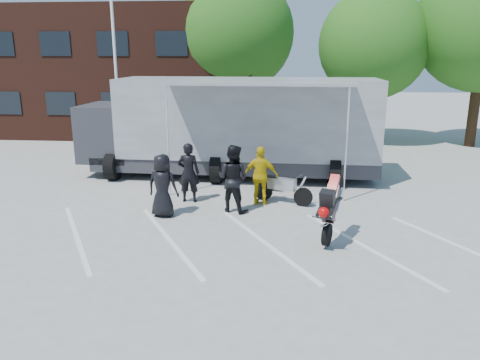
% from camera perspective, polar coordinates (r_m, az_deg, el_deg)
% --- Properties ---
extents(ground, '(100.00, 100.00, 0.00)m').
position_cam_1_polar(ground, '(10.70, 1.77, -9.67)').
color(ground, '#A9A9A3').
rests_on(ground, ground).
extents(parking_bay_lines, '(18.09, 13.33, 0.01)m').
position_cam_1_polar(parking_bay_lines, '(11.61, 2.07, -7.59)').
color(parking_bay_lines, white).
rests_on(parking_bay_lines, ground).
extents(office_building, '(18.00, 8.00, 7.00)m').
position_cam_1_polar(office_building, '(29.66, -16.07, 12.60)').
color(office_building, '#411E15').
rests_on(office_building, ground).
extents(flagpole, '(1.61, 0.12, 8.00)m').
position_cam_1_polar(flagpole, '(20.85, -14.44, 16.19)').
color(flagpole, white).
rests_on(flagpole, ground).
extents(tree_left, '(6.12, 6.12, 8.64)m').
position_cam_1_polar(tree_left, '(25.85, -0.52, 17.47)').
color(tree_left, '#382314').
rests_on(tree_left, ground).
extents(tree_mid, '(5.44, 5.44, 7.68)m').
position_cam_1_polar(tree_mid, '(25.11, 15.98, 15.57)').
color(tree_mid, '#382314').
rests_on(tree_mid, ground).
extents(transporter_truck, '(11.58, 5.80, 3.64)m').
position_cam_1_polar(transporter_truck, '(17.83, -0.64, 0.52)').
color(transporter_truck, '#9CA0A5').
rests_on(transporter_truck, ground).
extents(parked_motorcycle, '(2.04, 1.35, 1.02)m').
position_cam_1_polar(parked_motorcycle, '(14.65, 5.23, -2.79)').
color(parked_motorcycle, '#AFAFB4').
rests_on(parked_motorcycle, ground).
extents(stunt_bike_rider, '(1.22, 1.70, 1.81)m').
position_cam_1_polar(stunt_bike_rider, '(12.05, 11.27, -7.05)').
color(stunt_bike_rider, black).
rests_on(stunt_bike_rider, ground).
extents(spectator_leather_a, '(0.96, 0.70, 1.81)m').
position_cam_1_polar(spectator_leather_a, '(13.35, -9.42, -0.68)').
color(spectator_leather_a, black).
rests_on(spectator_leather_a, ground).
extents(spectator_leather_b, '(0.68, 0.45, 1.87)m').
position_cam_1_polar(spectator_leather_b, '(14.57, -6.29, 0.90)').
color(spectator_leather_b, black).
rests_on(spectator_leather_b, ground).
extents(spectator_leather_c, '(1.17, 1.05, 1.99)m').
position_cam_1_polar(spectator_leather_c, '(13.57, -0.87, 0.19)').
color(spectator_leather_c, black).
rests_on(spectator_leather_c, ground).
extents(spectator_hivis, '(1.10, 0.55, 1.81)m').
position_cam_1_polar(spectator_hivis, '(14.22, 2.57, 0.50)').
color(spectator_hivis, '#D7B70B').
rests_on(spectator_hivis, ground).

